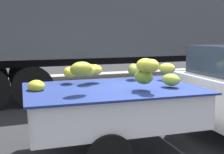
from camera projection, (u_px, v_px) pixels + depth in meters
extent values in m
plane|color=#28282B|center=(166.00, 152.00, 4.70)|extent=(220.00, 220.00, 0.00)
cube|color=gray|center=(63.00, 77.00, 12.55)|extent=(80.00, 0.80, 0.16)
cube|color=white|center=(112.00, 119.00, 4.53)|extent=(2.63, 1.78, 0.08)
cube|color=white|center=(99.00, 93.00, 5.25)|extent=(2.55, 0.19, 0.44)
cube|color=white|center=(131.00, 116.00, 3.75)|extent=(2.55, 0.19, 0.44)
cube|color=white|center=(183.00, 98.00, 4.87)|extent=(0.14, 1.64, 0.44)
cube|color=white|center=(30.00, 109.00, 4.12)|extent=(0.14, 1.64, 0.44)
cube|color=#B21914|center=(99.00, 95.00, 5.28)|extent=(2.44, 0.15, 0.07)
cube|color=navy|center=(112.00, 88.00, 4.46)|extent=(2.76, 1.90, 0.03)
ellipsoid|color=gold|center=(94.00, 70.00, 4.86)|extent=(0.38, 0.38, 0.18)
ellipsoid|color=#959E28|center=(81.00, 69.00, 3.88)|extent=(0.41, 0.35, 0.20)
ellipsoid|color=olive|center=(133.00, 70.00, 5.20)|extent=(0.29, 0.37, 0.22)
ellipsoid|color=gold|center=(146.00, 65.00, 4.15)|extent=(0.34, 0.31, 0.20)
ellipsoid|color=gold|center=(88.00, 70.00, 4.72)|extent=(0.38, 0.42, 0.21)
ellipsoid|color=#8EA532|center=(171.00, 80.00, 4.44)|extent=(0.31, 0.36, 0.19)
ellipsoid|color=gold|center=(167.00, 68.00, 5.15)|extent=(0.35, 0.36, 0.19)
ellipsoid|color=gold|center=(151.00, 66.00, 4.00)|extent=(0.25, 0.29, 0.19)
ellipsoid|color=gold|center=(36.00, 86.00, 4.23)|extent=(0.27, 0.33, 0.18)
ellipsoid|color=olive|center=(144.00, 77.00, 4.21)|extent=(0.34, 0.37, 0.21)
ellipsoid|color=yellow|center=(69.00, 72.00, 4.78)|extent=(0.26, 0.35, 0.18)
cylinder|color=black|center=(213.00, 110.00, 6.06)|extent=(0.65, 0.23, 0.64)
cylinder|color=black|center=(83.00, 122.00, 5.23)|extent=(0.65, 0.23, 0.64)
cube|color=#4C5156|center=(137.00, 14.00, 9.65)|extent=(12.02, 2.58, 2.70)
cube|color=black|center=(136.00, 58.00, 9.87)|extent=(11.04, 0.47, 0.30)
cylinder|color=black|center=(25.00, 75.00, 9.77)|extent=(1.08, 0.31, 1.08)
cylinder|color=black|center=(33.00, 87.00, 7.56)|extent=(1.08, 0.31, 1.08)
cylinder|color=#38383A|center=(213.00, 68.00, 11.11)|extent=(0.18, 0.18, 1.25)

